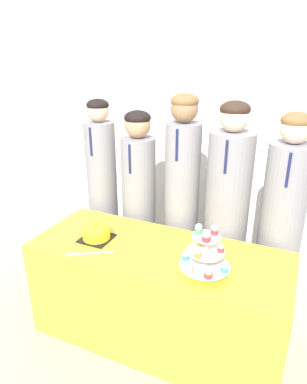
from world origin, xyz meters
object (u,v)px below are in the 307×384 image
student_0 (103,196)px  student_2 (181,205)px  round_cake (96,232)px  cupcake_stand (205,253)px  student_4 (280,231)px  student_3 (226,218)px  student_1 (139,206)px  cake_knife (82,254)px

student_0 → student_2: student_2 is taller
round_cake → cupcake_stand: bearing=-5.2°
student_0 → student_4: student_0 is taller
student_4 → cupcake_stand: bearing=-119.0°
student_3 → student_4: size_ratio=1.03×
student_1 → student_3: size_ratio=0.93×
cake_knife → student_2: 0.86m
cake_knife → student_4: (1.11, 0.77, 0.04)m
cupcake_stand → student_1: (-0.73, 0.64, -0.10)m
cupcake_stand → student_0: 1.25m
student_1 → student_2: student_2 is taller
cupcake_stand → round_cake: bearing=174.8°
round_cake → student_2: 0.70m
round_cake → student_4: size_ratio=0.13×
round_cake → student_3: size_ratio=0.13×
cupcake_stand → student_3: (-0.03, 0.64, -0.07)m
round_cake → cake_knife: round_cake is taller
round_cake → student_3: student_3 is taller
cupcake_stand → cake_knife: bearing=-170.2°
student_4 → student_1: bearing=-180.0°
student_2 → round_cake: bearing=-125.2°
cake_knife → student_4: bearing=2.5°
student_0 → student_4: (1.43, 0.00, -0.02)m
cupcake_stand → student_0: bearing=149.4°
cupcake_stand → student_0: student_0 is taller
round_cake → student_3: bearing=37.3°
student_2 → student_1: bearing=-180.0°
round_cake → student_1: size_ratio=0.14×
cupcake_stand → student_4: 0.73m
round_cake → student_0: 0.64m
student_2 → student_4: student_2 is taller
cupcake_stand → student_4: size_ratio=0.19×
cupcake_stand → student_1: bearing=139.1°
student_3 → student_4: 0.38m
student_3 → student_4: bearing=-0.0°
student_2 → student_3: 0.35m
student_1 → student_3: 0.71m
student_2 → student_0: bearing=-180.0°
cake_knife → student_4: student_4 is taller
cake_knife → student_3: bearing=14.2°
cake_knife → student_2: student_2 is taller
round_cake → student_0: size_ratio=0.13×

